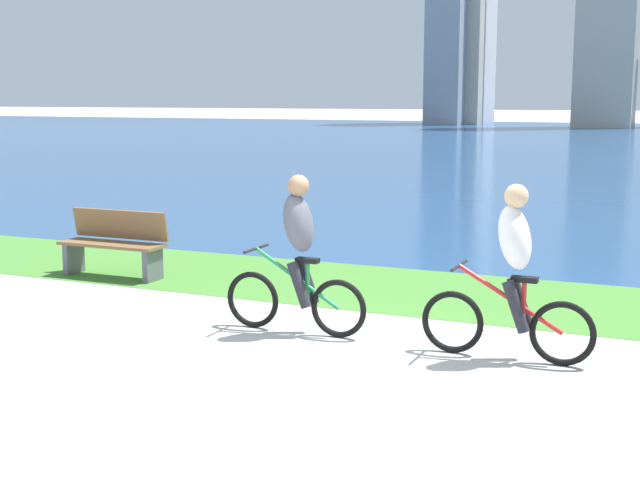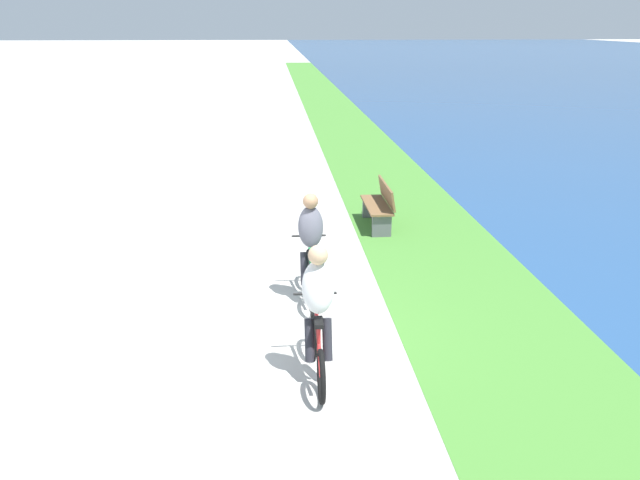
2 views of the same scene
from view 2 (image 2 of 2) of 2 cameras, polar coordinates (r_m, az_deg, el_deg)
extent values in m
plane|color=#B2AFA8|center=(8.82, -7.27, -7.62)|extent=(300.00, 300.00, 0.00)
cube|color=#478433|center=(9.28, 14.51, -6.69)|extent=(120.00, 2.61, 0.01)
torus|color=black|center=(9.89, -1.02, -2.55)|extent=(0.60, 0.06, 0.60)
torus|color=black|center=(8.99, -0.64, -4.83)|extent=(0.60, 0.06, 0.60)
cylinder|color=#268C4C|center=(9.31, -0.84, -2.13)|extent=(0.95, 0.04, 0.59)
cylinder|color=#268C4C|center=(9.22, -0.79, -2.69)|extent=(0.04, 0.04, 0.45)
cube|color=black|center=(9.13, -0.79, -1.26)|extent=(0.24, 0.10, 0.05)
cylinder|color=black|center=(9.66, -1.02, 0.38)|extent=(0.03, 0.52, 0.03)
ellipsoid|color=#595966|center=(9.10, -0.84, 1.20)|extent=(0.40, 0.36, 0.65)
sphere|color=#A57A59|center=(8.99, -0.86, 3.51)|extent=(0.22, 0.22, 0.22)
cylinder|color=#26262D|center=(9.25, -1.42, -2.57)|extent=(0.27, 0.11, 0.49)
cylinder|color=#26262D|center=(9.27, -0.19, -2.53)|extent=(0.27, 0.11, 0.49)
torus|color=black|center=(7.90, -0.47, -8.33)|extent=(0.60, 0.06, 0.60)
torus|color=black|center=(7.01, 0.11, -12.14)|extent=(0.60, 0.06, 0.60)
cylinder|color=red|center=(7.30, -0.19, -8.33)|extent=(0.99, 0.04, 0.59)
cylinder|color=red|center=(7.21, -0.11, -9.15)|extent=(0.04, 0.04, 0.45)
cube|color=black|center=(7.10, -0.11, -7.40)|extent=(0.24, 0.10, 0.05)
cylinder|color=black|center=(7.62, -0.46, -4.82)|extent=(0.03, 0.52, 0.03)
ellipsoid|color=white|center=(7.03, -0.18, -4.26)|extent=(0.40, 0.36, 0.65)
sphere|color=#D8AD84|center=(6.89, -0.18, -1.35)|extent=(0.22, 0.22, 0.22)
cylinder|color=#26262D|center=(7.25, -0.94, -8.95)|extent=(0.27, 0.11, 0.49)
cylinder|color=#26262D|center=(7.26, 0.66, -8.89)|extent=(0.27, 0.11, 0.49)
cube|color=brown|center=(12.81, 5.09, 3.13)|extent=(1.50, 0.45, 0.04)
cube|color=brown|center=(12.78, 5.99, 4.22)|extent=(1.50, 0.11, 0.40)
cube|color=#595960|center=(12.26, 5.55, 1.29)|extent=(0.08, 0.37, 0.45)
cube|color=#595960|center=(13.49, 4.63, 2.96)|extent=(0.08, 0.37, 0.45)
camera|label=1|loc=(9.04, -59.76, -0.15)|focal=49.39mm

